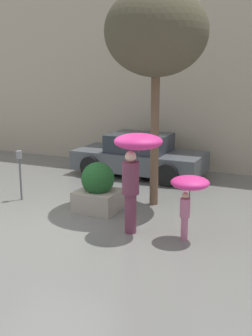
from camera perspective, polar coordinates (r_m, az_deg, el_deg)
The scene contains 8 objects.
ground_plane at distance 9.11m, azimuth -9.96°, elevation -7.95°, with size 40.00×40.00×0.00m, color slate.
building_facade at distance 14.31m, azimuth 4.79°, elevation 12.14°, with size 18.00×0.30×6.00m.
planter_box at distance 9.90m, azimuth -3.82°, elevation -2.86°, with size 0.98×0.89×1.16m.
person_adult at distance 8.30m, azimuth 1.34°, elevation 1.50°, with size 0.96×0.96×2.04m.
person_child at distance 8.13m, azimuth 8.56°, elevation -2.67°, with size 0.75×0.75×1.27m.
parked_car_near at distance 13.20m, azimuth 1.83°, elevation 1.60°, with size 4.05×1.99×1.31m.
street_tree at distance 10.03m, azimuth 4.12°, elevation 17.76°, with size 2.38×2.38×5.10m.
parking_meter at distance 10.93m, azimuth -14.20°, elevation 0.42°, with size 0.14×0.14×1.27m.
Camera 1 is at (4.93, -6.93, 3.26)m, focal length 45.00 mm.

